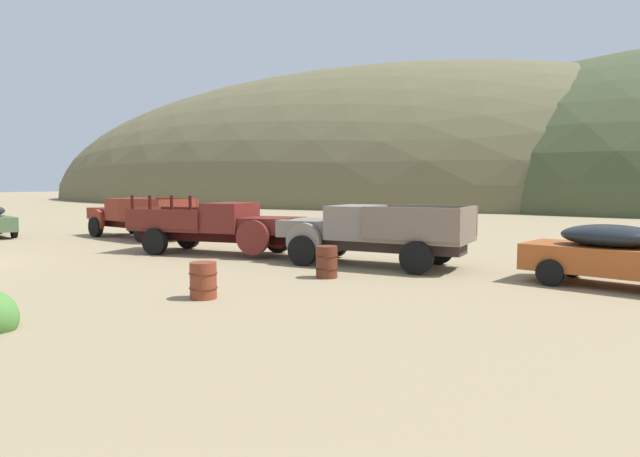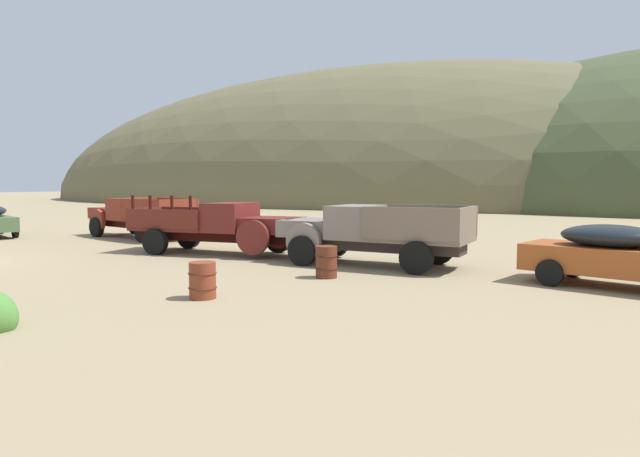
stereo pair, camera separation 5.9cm
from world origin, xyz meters
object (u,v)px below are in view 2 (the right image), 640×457
at_px(oil_drum_by_truck, 203,280).
at_px(truck_rust_red, 134,216).
at_px(truck_primer_gray, 361,233).
at_px(oil_drum_foreground, 326,262).
at_px(truck_oxblood, 227,226).
at_px(car_oxide_orange, 628,256).

bearing_deg(oil_drum_by_truck, truck_rust_red, 143.80).
relative_size(truck_primer_gray, oil_drum_foreground, 7.01).
xyz_separation_m(truck_oxblood, car_oxide_orange, (12.86, -0.38, -0.20)).
relative_size(truck_oxblood, car_oxide_orange, 1.33).
xyz_separation_m(truck_rust_red, oil_drum_by_truck, (12.62, -9.24, -0.61)).
height_order(truck_primer_gray, car_oxide_orange, truck_primer_gray).
distance_m(truck_rust_red, oil_drum_foreground, 14.74).
distance_m(car_oxide_orange, oil_drum_foreground, 7.56).
distance_m(truck_oxblood, oil_drum_by_truck, 7.97).
bearing_deg(oil_drum_foreground, truck_primer_gray, 96.13).
relative_size(truck_oxblood, oil_drum_by_truck, 8.12).
bearing_deg(truck_primer_gray, oil_drum_by_truck, 81.23).
height_order(truck_rust_red, truck_oxblood, truck_oxblood).
xyz_separation_m(truck_primer_gray, oil_drum_by_truck, (-0.77, -6.58, -0.61)).
distance_m(truck_rust_red, car_oxide_orange, 21.12).
bearing_deg(car_oxide_orange, oil_drum_foreground, -150.62).
height_order(oil_drum_foreground, oil_drum_by_truck, oil_drum_foreground).
distance_m(truck_primer_gray, oil_drum_by_truck, 6.65).
bearing_deg(oil_drum_foreground, truck_rust_red, 158.35).
height_order(car_oxide_orange, oil_drum_foreground, car_oxide_orange).
xyz_separation_m(truck_primer_gray, oil_drum_foreground, (0.30, -2.77, -0.58)).
height_order(truck_oxblood, truck_primer_gray, truck_oxblood).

